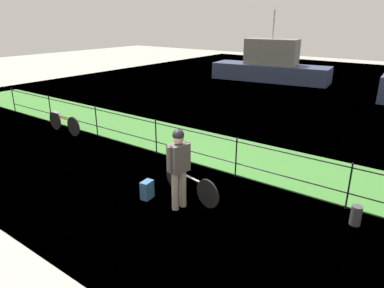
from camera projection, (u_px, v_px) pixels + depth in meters
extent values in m
plane|color=gray|center=(141.00, 192.00, 7.85)|extent=(60.00, 60.00, 0.00)
cube|color=#38702D|center=(218.00, 150.00, 10.26)|extent=(27.00, 2.40, 0.03)
plane|color=slate|center=(320.00, 96.00, 17.20)|extent=(30.00, 30.00, 0.00)
cylinder|color=black|center=(13.00, 100.00, 14.19)|extent=(0.04, 0.04, 1.01)
cylinder|color=black|center=(50.00, 110.00, 12.75)|extent=(0.04, 0.04, 1.01)
cylinder|color=black|center=(96.00, 121.00, 11.31)|extent=(0.04, 0.04, 1.01)
cylinder|color=black|center=(156.00, 137.00, 9.87)|extent=(0.04, 0.04, 1.01)
cylinder|color=black|center=(236.00, 157.00, 8.43)|extent=(0.04, 0.04, 1.01)
cylinder|color=black|center=(349.00, 186.00, 6.99)|extent=(0.04, 0.04, 1.01)
cylinder|color=black|center=(193.00, 152.00, 9.20)|extent=(18.00, 0.03, 0.03)
cylinder|color=black|center=(193.00, 132.00, 9.01)|extent=(18.00, 0.03, 0.03)
cylinder|color=black|center=(208.00, 194.00, 7.12)|extent=(0.61, 0.17, 0.61)
cylinder|color=black|center=(176.00, 177.00, 7.85)|extent=(0.61, 0.17, 0.61)
cylinder|color=#BCB7B2|center=(191.00, 178.00, 7.43)|extent=(0.80, 0.21, 0.04)
cube|color=black|center=(179.00, 170.00, 7.69)|extent=(0.21, 0.13, 0.06)
cube|color=slate|center=(179.00, 167.00, 7.66)|extent=(0.39, 0.23, 0.02)
cube|color=olive|center=(179.00, 160.00, 7.61)|extent=(0.40, 0.36, 0.29)
ellipsoid|color=#4C3D2D|center=(179.00, 151.00, 7.54)|extent=(0.30, 0.20, 0.13)
sphere|color=#4C3D2D|center=(182.00, 150.00, 7.44)|extent=(0.11, 0.11, 0.11)
cylinder|color=gray|center=(183.00, 188.00, 7.13)|extent=(0.14, 0.14, 0.82)
cylinder|color=gray|center=(175.00, 191.00, 7.00)|extent=(0.14, 0.14, 0.82)
cube|color=#4C4742|center=(179.00, 158.00, 6.83)|extent=(0.34, 0.45, 0.56)
cylinder|color=#4C4742|center=(187.00, 154.00, 6.96)|extent=(0.10, 0.10, 0.50)
cylinder|color=#4C4742|center=(170.00, 159.00, 6.68)|extent=(0.10, 0.10, 0.50)
sphere|color=tan|center=(178.00, 139.00, 6.70)|extent=(0.22, 0.22, 0.22)
sphere|color=black|center=(178.00, 135.00, 6.67)|extent=(0.23, 0.23, 0.23)
cube|color=#28517A|center=(147.00, 190.00, 7.50)|extent=(0.21, 0.30, 0.40)
cylinder|color=#38383D|center=(356.00, 215.00, 6.55)|extent=(0.20, 0.20, 0.39)
cylinder|color=black|center=(74.00, 127.00, 11.40)|extent=(0.64, 0.08, 0.64)
cylinder|color=black|center=(55.00, 121.00, 12.06)|extent=(0.64, 0.08, 0.64)
cylinder|color=#9E2D2D|center=(63.00, 118.00, 11.67)|extent=(0.86, 0.09, 0.04)
cube|color=black|center=(56.00, 115.00, 11.91)|extent=(0.20, 0.10, 0.06)
cube|color=slate|center=(56.00, 112.00, 11.88)|extent=(0.37, 0.18, 0.02)
cube|color=#2D3856|center=(270.00, 73.00, 21.24)|extent=(7.07, 2.74, 0.97)
cube|color=slate|center=(272.00, 52.00, 20.82)|extent=(3.17, 1.69, 1.47)
cylinder|color=#B2B2B2|center=(274.00, 24.00, 20.30)|extent=(0.10, 0.10, 1.60)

